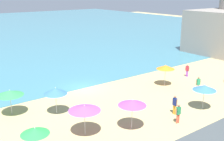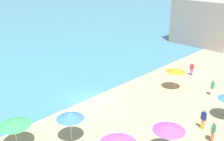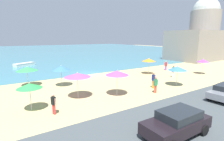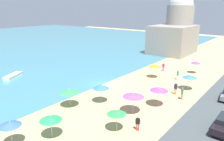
{
  "view_description": "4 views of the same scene",
  "coord_description": "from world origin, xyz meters",
  "px_view_note": "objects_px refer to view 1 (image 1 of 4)",
  "views": [
    {
      "loc": [
        -15.48,
        -25.99,
        10.88
      ],
      "look_at": [
        2.5,
        -2.08,
        2.16
      ],
      "focal_mm": 45.0,
      "sensor_mm": 36.0,
      "label": 1
    },
    {
      "loc": [
        -16.44,
        -19.21,
        12.72
      ],
      "look_at": [
        5.92,
        2.34,
        0.85
      ],
      "focal_mm": 45.0,
      "sensor_mm": 36.0,
      "label": 2
    },
    {
      "loc": [
        -11.46,
        -24.25,
        5.68
      ],
      "look_at": [
        1.99,
        -3.75,
        1.03
      ],
      "focal_mm": 28.0,
      "sensor_mm": 36.0,
      "label": 3
    },
    {
      "loc": [
        -25.07,
        -21.47,
        11.8
      ],
      "look_at": [
        4.81,
        1.99,
        0.85
      ],
      "focal_mm": 35.0,
      "sensor_mm": 36.0,
      "label": 4
    }
  ],
  "objects_px": {
    "beach_umbrella_4": "(35,131)",
    "bather_1": "(187,70)",
    "bather_2": "(198,83)",
    "beach_umbrella_1": "(166,67)",
    "beach_umbrella_9": "(10,93)",
    "beach_umbrella_3": "(55,91)",
    "bather_3": "(178,113)",
    "bather_0": "(175,104)",
    "beach_umbrella_7": "(132,103)",
    "beach_umbrella_0": "(84,108)",
    "beach_umbrella_6": "(204,88)"
  },
  "relations": [
    {
      "from": "beach_umbrella_0",
      "to": "beach_umbrella_7",
      "type": "bearing_deg",
      "value": -22.87
    },
    {
      "from": "beach_umbrella_1",
      "to": "beach_umbrella_0",
      "type": "bearing_deg",
      "value": -162.51
    },
    {
      "from": "beach_umbrella_7",
      "to": "bather_1",
      "type": "xyz_separation_m",
      "value": [
        14.91,
        6.41,
        -1.36
      ]
    },
    {
      "from": "beach_umbrella_1",
      "to": "bather_2",
      "type": "distance_m",
      "value": 4.07
    },
    {
      "from": "beach_umbrella_7",
      "to": "bather_2",
      "type": "distance_m",
      "value": 11.62
    },
    {
      "from": "bather_0",
      "to": "bather_3",
      "type": "relative_size",
      "value": 1.06
    },
    {
      "from": "beach_umbrella_0",
      "to": "bather_2",
      "type": "relative_size",
      "value": 1.44
    },
    {
      "from": "beach_umbrella_7",
      "to": "bather_1",
      "type": "distance_m",
      "value": 16.29
    },
    {
      "from": "beach_umbrella_3",
      "to": "bather_0",
      "type": "relative_size",
      "value": 1.4
    },
    {
      "from": "beach_umbrella_1",
      "to": "bather_0",
      "type": "height_order",
      "value": "beach_umbrella_1"
    },
    {
      "from": "beach_umbrella_9",
      "to": "bather_1",
      "type": "height_order",
      "value": "beach_umbrella_9"
    },
    {
      "from": "beach_umbrella_4",
      "to": "beach_umbrella_0",
      "type": "bearing_deg",
      "value": 10.94
    },
    {
      "from": "beach_umbrella_7",
      "to": "bather_0",
      "type": "distance_m",
      "value": 5.05
    },
    {
      "from": "beach_umbrella_3",
      "to": "bather_3",
      "type": "distance_m",
      "value": 10.8
    },
    {
      "from": "beach_umbrella_0",
      "to": "bather_0",
      "type": "relative_size",
      "value": 1.38
    },
    {
      "from": "bather_2",
      "to": "beach_umbrella_1",
      "type": "bearing_deg",
      "value": 110.09
    },
    {
      "from": "beach_umbrella_3",
      "to": "bather_0",
      "type": "distance_m",
      "value": 10.71
    },
    {
      "from": "beach_umbrella_7",
      "to": "bather_0",
      "type": "bearing_deg",
      "value": -2.34
    },
    {
      "from": "beach_umbrella_0",
      "to": "beach_umbrella_1",
      "type": "relative_size",
      "value": 0.99
    },
    {
      "from": "beach_umbrella_3",
      "to": "bather_2",
      "type": "bearing_deg",
      "value": -15.77
    },
    {
      "from": "beach_umbrella_1",
      "to": "beach_umbrella_3",
      "type": "relative_size",
      "value": 1.0
    },
    {
      "from": "beach_umbrella_1",
      "to": "bather_1",
      "type": "relative_size",
      "value": 1.52
    },
    {
      "from": "beach_umbrella_9",
      "to": "bather_1",
      "type": "bearing_deg",
      "value": -5.51
    },
    {
      "from": "beach_umbrella_9",
      "to": "beach_umbrella_0",
      "type": "bearing_deg",
      "value": -64.4
    },
    {
      "from": "beach_umbrella_0",
      "to": "beach_umbrella_6",
      "type": "distance_m",
      "value": 11.69
    },
    {
      "from": "beach_umbrella_1",
      "to": "beach_umbrella_7",
      "type": "bearing_deg",
      "value": -150.24
    },
    {
      "from": "beach_umbrella_4",
      "to": "bather_1",
      "type": "distance_m",
      "value": 23.41
    },
    {
      "from": "beach_umbrella_0",
      "to": "beach_umbrella_4",
      "type": "xyz_separation_m",
      "value": [
        -4.26,
        -0.82,
        -0.2
      ]
    },
    {
      "from": "bather_2",
      "to": "beach_umbrella_3",
      "type": "bearing_deg",
      "value": 164.23
    },
    {
      "from": "bather_3",
      "to": "beach_umbrella_7",
      "type": "bearing_deg",
      "value": 157.56
    },
    {
      "from": "beach_umbrella_4",
      "to": "bather_2",
      "type": "bearing_deg",
      "value": 4.34
    },
    {
      "from": "beach_umbrella_7",
      "to": "beach_umbrella_9",
      "type": "xyz_separation_m",
      "value": [
        -6.86,
        8.51,
        -0.21
      ]
    },
    {
      "from": "beach_umbrella_0",
      "to": "beach_umbrella_9",
      "type": "bearing_deg",
      "value": 115.6
    },
    {
      "from": "beach_umbrella_9",
      "to": "bather_0",
      "type": "xyz_separation_m",
      "value": [
        11.75,
        -8.71,
        -1.07
      ]
    },
    {
      "from": "beach_umbrella_3",
      "to": "bather_3",
      "type": "height_order",
      "value": "beach_umbrella_3"
    },
    {
      "from": "beach_umbrella_3",
      "to": "beach_umbrella_4",
      "type": "relative_size",
      "value": 1.1
    },
    {
      "from": "beach_umbrella_0",
      "to": "beach_umbrella_3",
      "type": "bearing_deg",
      "value": 90.55
    },
    {
      "from": "bather_2",
      "to": "bather_3",
      "type": "distance_m",
      "value": 8.42
    },
    {
      "from": "beach_umbrella_4",
      "to": "bather_3",
      "type": "bearing_deg",
      "value": -10.85
    },
    {
      "from": "beach_umbrella_0",
      "to": "beach_umbrella_7",
      "type": "relative_size",
      "value": 0.96
    },
    {
      "from": "beach_umbrella_6",
      "to": "bather_2",
      "type": "distance_m",
      "value": 4.77
    },
    {
      "from": "beach_umbrella_7",
      "to": "bather_3",
      "type": "distance_m",
      "value": 4.29
    },
    {
      "from": "beach_umbrella_0",
      "to": "bather_1",
      "type": "height_order",
      "value": "beach_umbrella_0"
    },
    {
      "from": "bather_3",
      "to": "bather_1",
      "type": "bearing_deg",
      "value": 35.55
    },
    {
      "from": "beach_umbrella_3",
      "to": "bather_3",
      "type": "bearing_deg",
      "value": -47.09
    },
    {
      "from": "beach_umbrella_4",
      "to": "beach_umbrella_9",
      "type": "distance_m",
      "value": 7.91
    },
    {
      "from": "beach_umbrella_1",
      "to": "beach_umbrella_4",
      "type": "bearing_deg",
      "value": -164.04
    },
    {
      "from": "beach_umbrella_3",
      "to": "bather_3",
      "type": "relative_size",
      "value": 1.49
    },
    {
      "from": "beach_umbrella_1",
      "to": "beach_umbrella_7",
      "type": "relative_size",
      "value": 0.98
    },
    {
      "from": "beach_umbrella_9",
      "to": "bather_2",
      "type": "xyz_separation_m",
      "value": [
        18.22,
        -6.41,
        -1.11
      ]
    }
  ]
}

